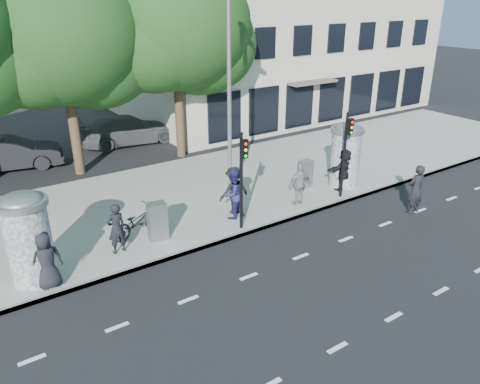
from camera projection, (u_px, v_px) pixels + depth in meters
ground at (332, 277)px, 13.63m from camera, size 120.00×120.00×0.00m
sidewalk at (203, 192)px, 19.30m from camera, size 40.00×8.00×0.15m
curb at (260, 228)px, 16.30m from camera, size 40.00×0.10×0.16m
lane_dash_near at (394, 317)px, 11.95m from camera, size 32.00×0.12×0.01m
lane_dash_far at (301, 256)px, 14.69m from camera, size 32.00×0.12×0.01m
ad_column_left at (28, 236)px, 12.73m from camera, size 1.36×1.36×2.65m
ad_column_right at (346, 153)px, 19.28m from camera, size 1.36×1.36×2.65m
traffic_pole_near at (242, 172)px, 15.33m from camera, size 0.22×0.31×3.40m
traffic_pole_far at (346, 147)px, 17.80m from camera, size 0.22×0.31×3.40m
street_lamp at (230, 77)px, 17.20m from camera, size 0.25×0.93×8.00m
tree_near_left at (61, 35)px, 19.10m from camera, size 6.80×6.80×8.97m
tree_center at (175, 24)px, 21.28m from camera, size 7.00×7.00×9.30m
building at (260, 18)px, 32.68m from camera, size 20.30×15.85×12.00m
ped_a at (47, 260)px, 12.62m from camera, size 0.84×0.58×1.67m
ped_b at (116, 228)px, 14.35m from camera, size 0.64×0.46×1.64m
ped_c at (233, 194)px, 16.56m from camera, size 1.01×0.86×1.83m
ped_d at (234, 190)px, 16.94m from camera, size 1.18×0.71×1.78m
ped_e at (300, 184)px, 17.64m from camera, size 1.05×0.72×1.66m
ped_f at (344, 169)px, 19.01m from camera, size 1.68×0.75×1.76m
man_road at (416, 189)px, 17.25m from camera, size 0.74×0.54×1.90m
bicycle at (137, 221)px, 15.50m from camera, size 1.18×2.02×1.00m
cabinet_left at (157, 221)px, 15.23m from camera, size 0.66×0.52×1.27m
cabinet_right at (305, 174)px, 19.34m from camera, size 0.56×0.42×1.16m
car_mid at (10, 154)px, 21.68m from camera, size 2.53×4.81×1.51m
car_right at (129, 130)px, 25.41m from camera, size 2.52×5.46×1.55m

